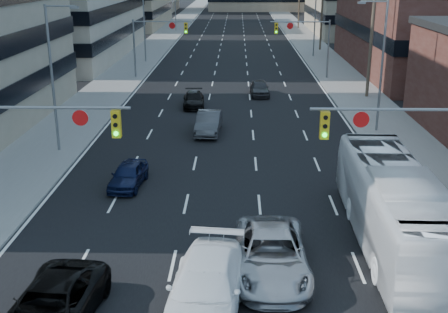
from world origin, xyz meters
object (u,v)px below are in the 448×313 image
black_pickup (51,307)px  transit_bus (394,207)px  silver_suv (272,254)px  sedan_blue (128,175)px  white_van (206,288)px

black_pickup → transit_bus: transit_bus is taller
silver_suv → transit_bus: (5.17, 2.55, 0.87)m
silver_suv → sedan_blue: silver_suv is taller
white_van → sedan_blue: (-4.71, 11.30, -0.22)m
black_pickup → sedan_blue: size_ratio=1.42×
sedan_blue → black_pickup: bearing=-85.9°
black_pickup → sedan_blue: 12.34m
black_pickup → transit_bus: size_ratio=0.44×
black_pickup → silver_suv: bearing=31.2°
white_van → silver_suv: 3.40m
transit_bus → black_pickup: bearing=-152.8°
white_van → silver_suv: white_van is taller
white_van → black_pickup: bearing=-162.4°
white_van → sedan_blue: white_van is taller
white_van → transit_bus: bearing=39.4°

